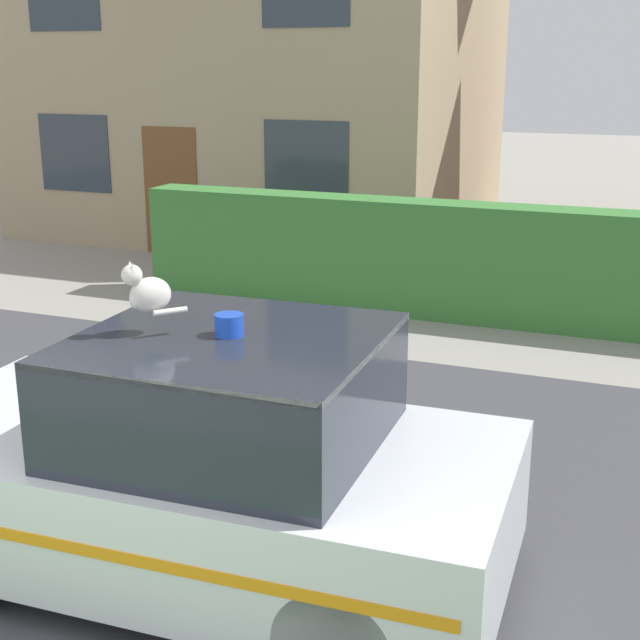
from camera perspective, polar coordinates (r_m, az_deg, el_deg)
name	(u,v)px	position (r m, az deg, el deg)	size (l,w,h in m)	color
road_strip	(260,471)	(7.14, -3.88, -9.60)	(28.00, 6.09, 0.01)	#424247
garden_hedge	(449,261)	(11.24, 8.24, 3.77)	(8.27, 0.58, 1.45)	#3D7F38
police_car	(205,466)	(5.54, -7.34, -9.24)	(3.89, 1.98, 1.71)	black
cat	(147,292)	(5.18, -11.03, 1.78)	(0.34, 0.29, 0.31)	silver
house_left	(268,26)	(17.72, -3.34, 18.25)	(8.21, 6.91, 7.39)	tan
wheelie_bin	(235,250)	(12.48, -5.44, 4.49)	(0.62, 0.69, 1.18)	black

